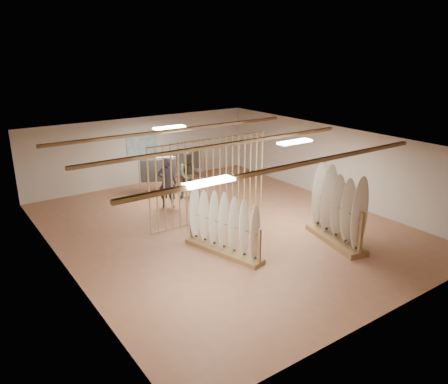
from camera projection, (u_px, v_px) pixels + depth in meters
floor at (224, 227)px, 14.15m from camera, size 12.00×12.00×0.00m
ceiling at (224, 142)px, 13.26m from camera, size 12.00×12.00×0.00m
wall_back at (142, 150)px, 18.37m from camera, size 12.00×0.00×12.00m
wall_front at (390, 258)px, 9.05m from camera, size 12.00×0.00×12.00m
wall_left at (62, 221)px, 10.99m from camera, size 0.00×12.00×12.00m
wall_right at (333, 163)px, 16.43m from camera, size 0.00×12.00×12.00m
ceiling_slats at (224, 145)px, 13.29m from camera, size 9.50×6.12×0.10m
light_panels at (224, 144)px, 13.28m from camera, size 1.20×0.35×0.06m
bamboo_partition at (210, 180)px, 14.33m from camera, size 4.45×0.05×2.78m
poster at (142, 146)px, 18.29m from camera, size 1.40×0.03×0.90m
rack_left at (223, 233)px, 12.18m from camera, size 1.14×2.62×1.80m
rack_right at (337, 218)px, 12.83m from camera, size 1.15×2.42×2.23m
clothing_rack_a at (158, 170)px, 17.01m from camera, size 1.36×0.86×1.53m
clothing_rack_b at (187, 160)px, 18.60m from camera, size 1.37×0.57×1.49m
shopper_a at (167, 179)px, 15.55m from camera, size 0.93×0.92×2.14m
shopper_b at (190, 172)px, 16.45m from camera, size 1.26×1.15×2.12m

